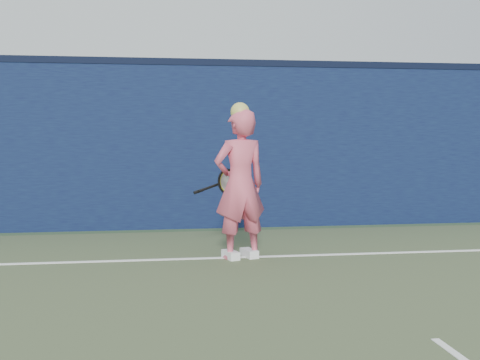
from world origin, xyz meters
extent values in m
cube|color=#0B1034|center=(0.00, 6.50, 1.25)|extent=(24.00, 0.40, 2.50)
cube|color=black|center=(0.00, 6.50, 2.55)|extent=(24.00, 0.42, 0.10)
imported|color=#D45269|center=(-0.95, 3.99, 0.87)|extent=(0.73, 0.58, 1.74)
sphere|color=#C5BC58|center=(-0.95, 3.99, 1.71)|extent=(0.22, 0.22, 0.22)
cube|color=white|center=(-0.84, 4.02, 0.05)|extent=(0.19, 0.30, 0.10)
cube|color=white|center=(-1.07, 3.95, 0.05)|extent=(0.19, 0.30, 0.10)
torus|color=black|center=(-1.04, 4.43, 0.87)|extent=(0.30, 0.23, 0.33)
torus|color=#B9BF12|center=(-1.04, 4.43, 0.87)|extent=(0.24, 0.18, 0.27)
cylinder|color=beige|center=(-1.04, 4.43, 0.87)|extent=(0.23, 0.17, 0.26)
cylinder|color=black|center=(-1.28, 4.36, 0.81)|extent=(0.28, 0.15, 0.11)
cylinder|color=black|center=(-1.41, 4.33, 0.77)|extent=(0.14, 0.09, 0.07)
cube|color=white|center=(0.00, 4.00, 0.01)|extent=(11.00, 0.08, 0.01)
camera|label=1|loc=(-1.95, -2.89, 1.45)|focal=45.00mm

